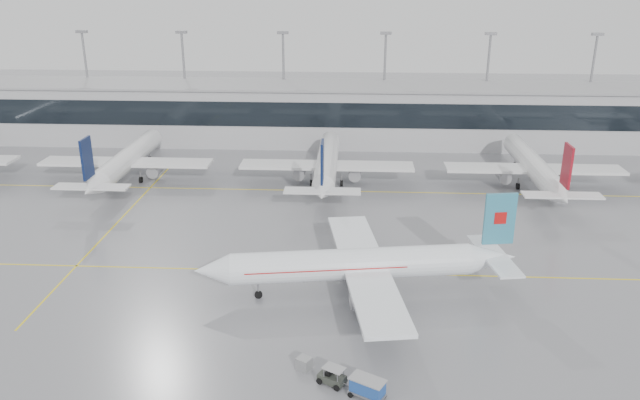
# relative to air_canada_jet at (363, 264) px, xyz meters

# --- Properties ---
(ground) EXTENTS (320.00, 320.00, 0.00)m
(ground) POSITION_rel_air_canada_jet_xyz_m (-5.76, 5.07, -3.69)
(ground) COLOR gray
(ground) RESTS_ON ground
(taxi_line_main) EXTENTS (120.00, 0.25, 0.01)m
(taxi_line_main) POSITION_rel_air_canada_jet_xyz_m (-5.76, 5.07, -3.68)
(taxi_line_main) COLOR yellow
(taxi_line_main) RESTS_ON ground
(taxi_line_north) EXTENTS (120.00, 0.25, 0.01)m
(taxi_line_north) POSITION_rel_air_canada_jet_xyz_m (-5.76, 35.07, -3.68)
(taxi_line_north) COLOR yellow
(taxi_line_north) RESTS_ON ground
(taxi_line_cross) EXTENTS (0.25, 60.00, 0.01)m
(taxi_line_cross) POSITION_rel_air_canada_jet_xyz_m (-35.76, 20.07, -3.68)
(taxi_line_cross) COLOR yellow
(taxi_line_cross) RESTS_ON ground
(terminal) EXTENTS (180.00, 15.00, 12.00)m
(terminal) POSITION_rel_air_canada_jet_xyz_m (-5.76, 67.07, 2.31)
(terminal) COLOR #A4A4A8
(terminal) RESTS_ON ground
(terminal_glass) EXTENTS (180.00, 0.20, 5.00)m
(terminal_glass) POSITION_rel_air_canada_jet_xyz_m (-5.76, 59.52, 3.81)
(terminal_glass) COLOR black
(terminal_glass) RESTS_ON ground
(terminal_roof) EXTENTS (182.00, 16.00, 0.40)m
(terminal_roof) POSITION_rel_air_canada_jet_xyz_m (-5.76, 67.07, 8.51)
(terminal_roof) COLOR gray
(terminal_roof) RESTS_ON ground
(light_masts) EXTENTS (156.40, 1.00, 22.60)m
(light_masts) POSITION_rel_air_canada_jet_xyz_m (-5.76, 73.07, 9.66)
(light_masts) COLOR gray
(light_masts) RESTS_ON ground
(air_canada_jet) EXTENTS (36.84, 29.81, 11.62)m
(air_canada_jet) POSITION_rel_air_canada_jet_xyz_m (0.00, 0.00, 0.00)
(air_canada_jet) COLOR white
(air_canada_jet) RESTS_ON ground
(parked_jet_b) EXTENTS (29.64, 36.96, 11.72)m
(parked_jet_b) POSITION_rel_air_canada_jet_xyz_m (-40.76, 38.76, 0.02)
(parked_jet_b) COLOR silver
(parked_jet_b) RESTS_ON ground
(parked_jet_c) EXTENTS (29.64, 36.96, 11.72)m
(parked_jet_c) POSITION_rel_air_canada_jet_xyz_m (-5.76, 38.76, 0.02)
(parked_jet_c) COLOR silver
(parked_jet_c) RESTS_ON ground
(parked_jet_d) EXTENTS (29.64, 36.96, 11.72)m
(parked_jet_d) POSITION_rel_air_canada_jet_xyz_m (29.24, 38.76, 0.02)
(parked_jet_d) COLOR silver
(parked_jet_d) RESTS_ON ground
(baggage_tug) EXTENTS (3.53, 2.49, 1.75)m
(baggage_tug) POSITION_rel_air_canada_jet_xyz_m (-2.86, -16.88, -3.07)
(baggage_tug) COLOR #2D312A
(baggage_tug) RESTS_ON ground
(baggage_cart) EXTENTS (3.49, 2.96, 1.90)m
(baggage_cart) POSITION_rel_air_canada_jet_xyz_m (0.28, -18.65, -2.58)
(baggage_cart) COLOR gray
(baggage_cart) RESTS_ON ground
(gse_unit) EXTENTS (1.65, 1.62, 1.23)m
(gse_unit) POSITION_rel_air_canada_jet_xyz_m (-5.51, -14.88, -3.07)
(gse_unit) COLOR gray
(gse_unit) RESTS_ON ground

